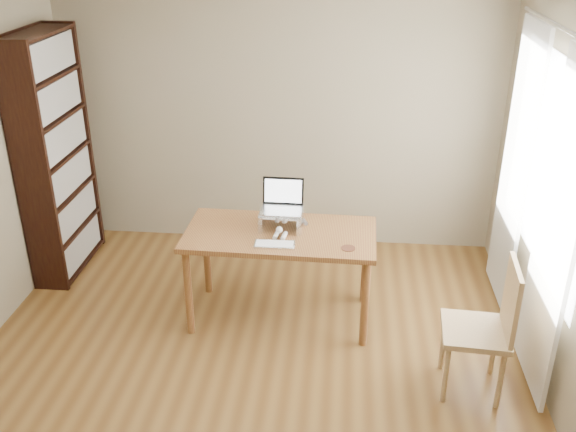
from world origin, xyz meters
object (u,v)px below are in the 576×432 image
Objects in this scene: bookshelf at (55,156)px; keyboard at (275,245)px; desk at (280,243)px; chair at (488,324)px; laptop at (282,202)px; cat at (286,218)px.

bookshelf is 2.18m from keyboard.
keyboard is at bearing -93.16° from desk.
laptop is at bearing 153.06° from chair.
bookshelf is 4.27× the size of cat.
keyboard is (-0.02, -0.22, 0.10)m from desk.
laptop reaches higher than keyboard.
keyboard is at bearing -90.51° from cat.
laptop is 0.12m from cat.
cat reaches higher than desk.
chair reaches higher than keyboard.
laptop is 1.08× the size of keyboard.
cat is 0.51× the size of chair.
chair reaches higher than cat.
chair is (1.40, -0.84, -0.30)m from cat.
laptop is (1.99, -0.52, -0.11)m from bookshelf.
chair is (1.43, -0.86, -0.42)m from laptop.
bookshelf is 7.13× the size of keyboard.
desk is (1.99, -0.65, -0.39)m from bookshelf.
bookshelf is 6.60× the size of laptop.
desk is 2.94× the size of cat.
desk is 4.56× the size of laptop.
desk is 1.51× the size of chair.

